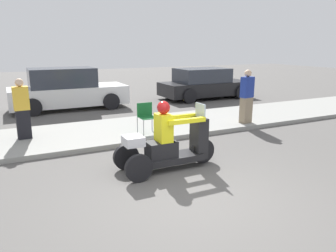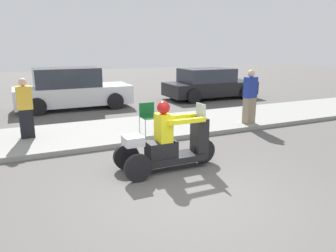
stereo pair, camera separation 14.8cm
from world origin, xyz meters
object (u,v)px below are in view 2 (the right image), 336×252
(spectator_with_child, at_px, (25,109))
(folding_chair_curbside, at_px, (148,115))
(parked_car_lot_center, at_px, (72,90))
(spectator_end_of_line, at_px, (250,98))
(parked_car_lot_far, at_px, (209,84))
(motorcycle_trike, at_px, (169,145))

(spectator_with_child, bearing_deg, folding_chair_curbside, -15.87)
(parked_car_lot_center, bearing_deg, spectator_with_child, -112.96)
(spectator_end_of_line, distance_m, parked_car_lot_far, 5.58)
(parked_car_lot_center, bearing_deg, folding_chair_curbside, -76.60)
(motorcycle_trike, xyz_separation_m, spectator_with_child, (-2.53, 3.27, 0.36))
(spectator_end_of_line, xyz_separation_m, parked_car_lot_center, (-4.45, 5.37, -0.15))
(folding_chair_curbside, height_order, parked_car_lot_far, parked_car_lot_far)
(spectator_end_of_line, bearing_deg, parked_car_lot_far, 70.96)
(spectator_with_child, bearing_deg, parked_car_lot_center, 67.04)
(spectator_with_child, relative_size, folding_chair_curbside, 1.88)
(motorcycle_trike, bearing_deg, folding_chair_curbside, 78.03)
(spectator_end_of_line, xyz_separation_m, folding_chair_curbside, (-3.22, 0.23, -0.28))
(motorcycle_trike, relative_size, parked_car_lot_far, 0.50)
(motorcycle_trike, distance_m, parked_car_lot_far, 9.29)
(spectator_with_child, relative_size, parked_car_lot_center, 0.35)
(spectator_with_child, height_order, parked_car_lot_center, spectator_with_child)
(folding_chair_curbside, xyz_separation_m, parked_car_lot_center, (-1.23, 5.14, 0.13))
(parked_car_lot_far, xyz_separation_m, parked_car_lot_center, (-6.27, 0.10, 0.08))
(spectator_end_of_line, relative_size, parked_car_lot_center, 0.37)
(spectator_end_of_line, bearing_deg, parked_car_lot_center, 129.63)
(spectator_end_of_line, bearing_deg, spectator_with_child, 170.10)
(folding_chair_curbside, distance_m, parked_car_lot_center, 5.29)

